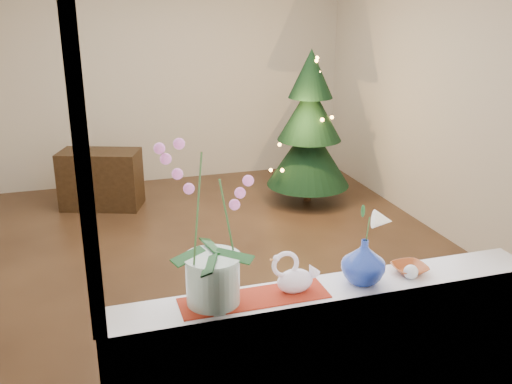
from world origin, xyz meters
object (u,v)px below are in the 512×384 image
xmas_tree (309,128)px  blue_vase (364,258)px  amber_dish (410,269)px  side_table (101,179)px  swan (295,272)px  paperweight (411,272)px  orchid_pot (211,224)px

xmas_tree → blue_vase: bearing=-108.4°
amber_dish → xmas_tree: (0.91, 3.53, -0.08)m
side_table → swan: bearing=-59.6°
paperweight → amber_dish: paperweight is taller
xmas_tree → side_table: bearing=167.8°
blue_vase → xmas_tree: size_ratio=0.15×
swan → side_table: (-0.75, 4.03, -0.70)m
swan → side_table: 4.16m
orchid_pot → swan: size_ratio=3.24×
side_table → amber_dish: bearing=-51.2°
paperweight → swan: bearing=175.4°
blue_vase → orchid_pot: bearing=178.4°
orchid_pot → paperweight: orchid_pot is taller
orchid_pot → xmas_tree: xmas_tree is taller
amber_dish → xmas_tree: 3.65m
blue_vase → paperweight: size_ratio=3.51×
swan → paperweight: 0.60m
blue_vase → paperweight: (0.25, -0.04, -0.09)m
blue_vase → swan: bearing=178.5°
paperweight → side_table: paperweight is taller
xmas_tree → swan: bearing=-113.4°
amber_dish → swan: bearing=-179.1°
orchid_pot → blue_vase: (0.75, -0.02, -0.26)m
swan → xmas_tree: xmas_tree is taller
paperweight → xmas_tree: xmas_tree is taller
amber_dish → side_table: (-1.37, 4.02, -0.62)m
orchid_pot → swan: 0.49m
swan → side_table: size_ratio=0.28×
side_table → blue_vase: bearing=-54.8°
amber_dish → orchid_pot: bearing=179.9°
orchid_pot → paperweight: bearing=-3.4°
swan → xmas_tree: bearing=61.5°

